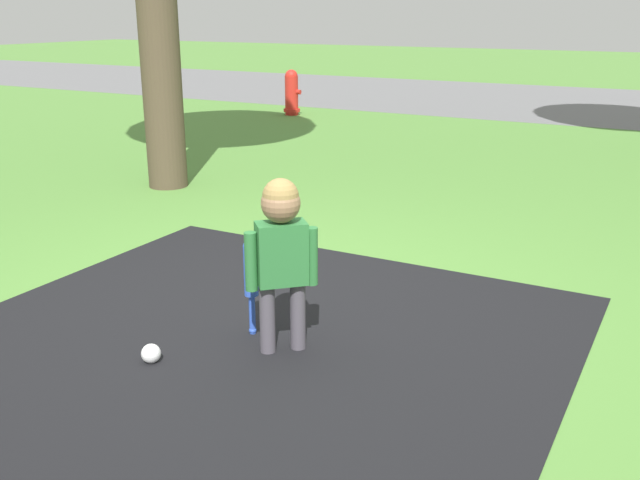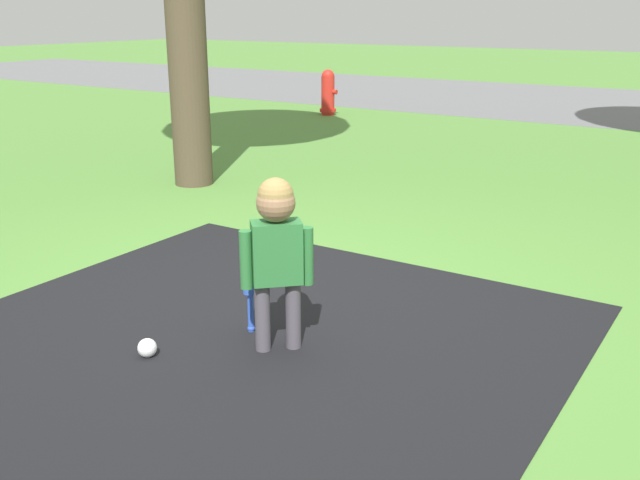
% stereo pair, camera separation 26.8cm
% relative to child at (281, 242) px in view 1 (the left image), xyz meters
% --- Properties ---
extents(ground_plane, '(60.00, 60.00, 0.00)m').
position_rel_child_xyz_m(ground_plane, '(-0.47, 0.54, -0.59)').
color(ground_plane, '#518438').
extents(street_strip, '(40.00, 6.00, 0.01)m').
position_rel_child_xyz_m(street_strip, '(-0.47, 11.53, -0.59)').
color(street_strip, slate).
rests_on(street_strip, ground).
extents(child, '(0.29, 0.28, 0.91)m').
position_rel_child_xyz_m(child, '(0.00, 0.00, 0.00)').
color(child, '#4C4751').
rests_on(child, ground).
extents(baseball_bat, '(0.08, 0.08, 0.54)m').
position_rel_child_xyz_m(baseball_bat, '(-0.25, 0.09, -0.24)').
color(baseball_bat, blue).
rests_on(baseball_bat, ground).
extents(sports_ball, '(0.10, 0.10, 0.10)m').
position_rel_child_xyz_m(sports_ball, '(-0.51, -0.43, -0.54)').
color(sports_ball, white).
rests_on(sports_ball, ground).
extents(fire_hydrant, '(0.31, 0.27, 0.75)m').
position_rel_child_xyz_m(fire_hydrant, '(-4.42, 7.53, -0.22)').
color(fire_hydrant, red).
rests_on(fire_hydrant, ground).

